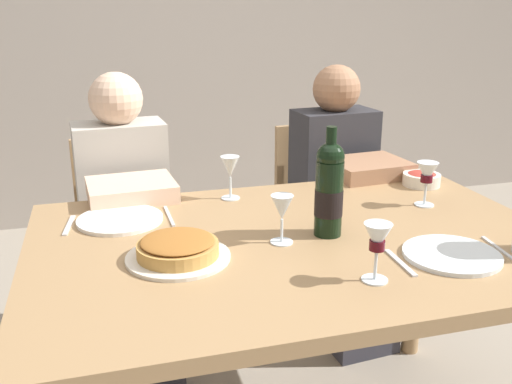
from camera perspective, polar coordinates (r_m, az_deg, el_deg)
The scene contains 19 objects.
back_wall at distance 3.85m, azimuth -8.35°, elevation 18.11°, with size 8.00×0.10×2.80m, color #A3998E.
dining_table at distance 1.67m, azimuth 4.11°, elevation -7.51°, with size 1.50×1.00×0.76m.
wine_bottle at distance 1.62m, azimuth 7.31°, elevation 0.30°, with size 0.08×0.08×0.32m.
baked_tart at distance 1.49m, azimuth -7.84°, elevation -5.70°, with size 0.27×0.27×0.06m.
salad_bowl at distance 2.17m, azimuth 16.26°, elevation 1.34°, with size 0.14×0.14×0.05m.
wine_glass_left_diner at distance 1.37m, azimuth 12.07°, elevation -4.77°, with size 0.07×0.07×0.15m.
wine_glass_right_diner at distance 1.93m, azimuth 16.76°, elevation 1.67°, with size 0.07×0.07×0.15m.
wine_glass_centre at distance 1.56m, azimuth 2.63°, elevation -1.78°, with size 0.06×0.06×0.14m.
wine_glass_spare at distance 1.92m, azimuth -2.61°, elevation 2.35°, with size 0.07×0.07×0.15m.
dinner_plate_left_setting at distance 1.79m, azimuth -13.47°, elevation -2.69°, with size 0.26×0.26×0.01m, color white.
dinner_plate_right_setting at distance 1.59m, azimuth 19.02°, elevation -5.96°, with size 0.25×0.25×0.01m, color silver.
fork_left_setting at distance 1.80m, azimuth -18.24°, elevation -3.19°, with size 0.16×0.01×0.01m, color silver.
knife_left_setting at distance 1.80m, azimuth -8.70°, elevation -2.38°, with size 0.18×0.01×0.01m, color silver.
knife_right_setting at distance 1.67m, azimuth 23.27°, elevation -5.33°, with size 0.18×0.01×0.01m, color silver.
spoon_right_setting at distance 1.51m, azimuth 14.27°, elevation -6.87°, with size 0.16×0.01×0.01m, color silver.
chair_left at distance 2.46m, azimuth -13.16°, elevation -3.59°, with size 0.43×0.43×0.87m.
diner_left at distance 2.20m, azimuth -12.68°, elevation -2.86°, with size 0.36×0.52×1.16m.
chair_right at distance 2.67m, azimuth 6.38°, elevation -1.48°, with size 0.43×0.43×0.87m.
diner_right at distance 2.44m, azimuth 8.91°, elevation -0.57°, with size 0.36×0.53×1.16m.
Camera 1 is at (-0.52, -1.41, 1.39)m, focal length 39.90 mm.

